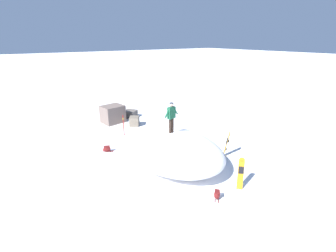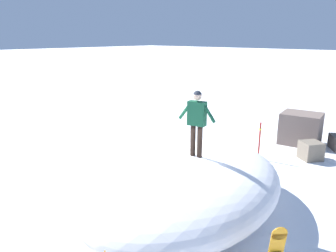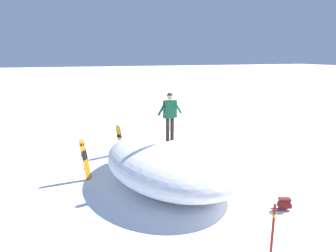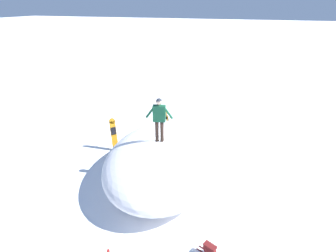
{
  "view_description": "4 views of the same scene",
  "coord_description": "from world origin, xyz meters",
  "px_view_note": "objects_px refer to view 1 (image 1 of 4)",
  "views": [
    {
      "loc": [
        9.79,
        -6.62,
        6.76
      ],
      "look_at": [
        -0.64,
        0.66,
        2.03
      ],
      "focal_mm": 25.38,
      "sensor_mm": 36.0,
      "label": 1
    },
    {
      "loc": [
        6.36,
        5.63,
        4.86
      ],
      "look_at": [
        0.45,
        0.33,
        2.67
      ],
      "focal_mm": 34.92,
      "sensor_mm": 36.0,
      "label": 2
    },
    {
      "loc": [
        -10.35,
        4.43,
        4.84
      ],
      "look_at": [
        -0.31,
        0.74,
        2.29
      ],
      "focal_mm": 31.99,
      "sensor_mm": 36.0,
      "label": 3
    },
    {
      "loc": [
        -9.16,
        -2.71,
        6.73
      ],
      "look_at": [
        0.06,
        0.44,
        2.26
      ],
      "focal_mm": 28.84,
      "sensor_mm": 36.0,
      "label": 4
    }
  ],
  "objects_px": {
    "snowboarder_standing": "(171,114)",
    "snowboard_secondary_upright": "(241,173)",
    "snowboard_primary_upright": "(227,143)",
    "backpack_far": "(217,195)",
    "backpack_near": "(107,149)",
    "trail_marker_pole": "(124,125)"
  },
  "relations": [
    {
      "from": "snowboarder_standing",
      "to": "backpack_near",
      "type": "relative_size",
      "value": 2.63
    },
    {
      "from": "snowboarder_standing",
      "to": "snowboard_secondary_upright",
      "type": "bearing_deg",
      "value": 14.96
    },
    {
      "from": "snowboard_primary_upright",
      "to": "snowboard_secondary_upright",
      "type": "xyz_separation_m",
      "value": [
        2.57,
        -1.9,
        -0.06
      ]
    },
    {
      "from": "backpack_far",
      "to": "trail_marker_pole",
      "type": "distance_m",
      "value": 9.22
    },
    {
      "from": "snowboard_primary_upright",
      "to": "backpack_far",
      "type": "height_order",
      "value": "snowboard_primary_upright"
    },
    {
      "from": "snowboarder_standing",
      "to": "snowboard_primary_upright",
      "type": "height_order",
      "value": "snowboarder_standing"
    },
    {
      "from": "snowboard_primary_upright",
      "to": "backpack_near",
      "type": "bearing_deg",
      "value": -129.43
    },
    {
      "from": "backpack_far",
      "to": "snowboarder_standing",
      "type": "bearing_deg",
      "value": 173.99
    },
    {
      "from": "snowboarder_standing",
      "to": "snowboard_secondary_upright",
      "type": "relative_size",
      "value": 1.17
    },
    {
      "from": "snowboard_secondary_upright",
      "to": "trail_marker_pole",
      "type": "xyz_separation_m",
      "value": [
        -9.2,
        -1.73,
        0.03
      ]
    },
    {
      "from": "snowboard_primary_upright",
      "to": "backpack_far",
      "type": "distance_m",
      "value": 4.33
    },
    {
      "from": "trail_marker_pole",
      "to": "snowboarder_standing",
      "type": "bearing_deg",
      "value": 7.1
    },
    {
      "from": "snowboard_secondary_upright",
      "to": "backpack_far",
      "type": "distance_m",
      "value": 1.63
    },
    {
      "from": "snowboard_secondary_upright",
      "to": "trail_marker_pole",
      "type": "distance_m",
      "value": 9.36
    },
    {
      "from": "backpack_near",
      "to": "backpack_far",
      "type": "xyz_separation_m",
      "value": [
        7.28,
        2.29,
        0.01
      ]
    },
    {
      "from": "snowboarder_standing",
      "to": "backpack_far",
      "type": "xyz_separation_m",
      "value": [
        4.11,
        -0.43,
        -2.59
      ]
    },
    {
      "from": "snowboarder_standing",
      "to": "backpack_far",
      "type": "relative_size",
      "value": 3.66
    },
    {
      "from": "backpack_far",
      "to": "trail_marker_pole",
      "type": "height_order",
      "value": "trail_marker_pole"
    },
    {
      "from": "snowboard_primary_upright",
      "to": "snowboard_secondary_upright",
      "type": "relative_size",
      "value": 1.08
    },
    {
      "from": "backpack_near",
      "to": "trail_marker_pole",
      "type": "distance_m",
      "value": 2.9
    },
    {
      "from": "snowboarder_standing",
      "to": "snowboard_primary_upright",
      "type": "relative_size",
      "value": 1.08
    },
    {
      "from": "snowboard_primary_upright",
      "to": "backpack_near",
      "type": "relative_size",
      "value": 2.42
    }
  ]
}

